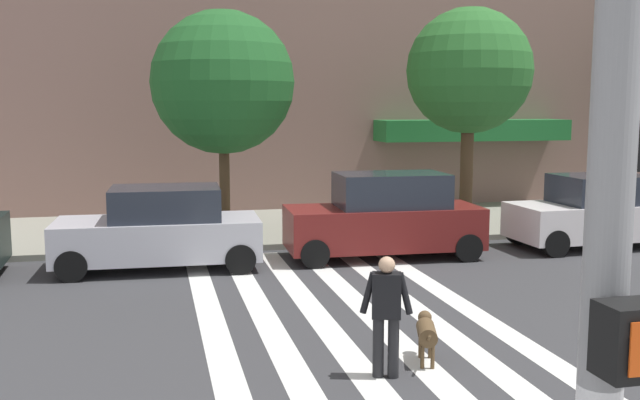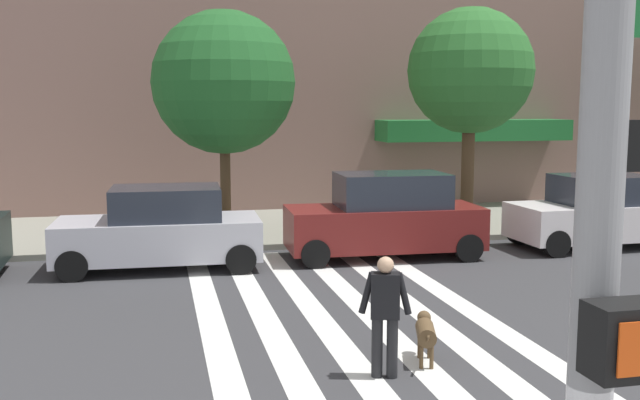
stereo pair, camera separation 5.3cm
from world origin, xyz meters
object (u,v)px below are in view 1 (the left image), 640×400
traffic_light_pole (624,128)px  street_tree_nearest (223,83)px  parked_car_fourth_in_line (596,212)px  dog_on_leash (426,332)px  pedestrian_dog_walker (386,310)px  parked_car_behind_first (160,230)px  street_tree_middle (469,72)px  parked_car_third_in_line (385,217)px

traffic_light_pole → street_tree_nearest: street_tree_nearest is taller
parked_car_fourth_in_line → dog_on_leash: parked_car_fourth_in_line is taller
parked_car_fourth_in_line → dog_on_leash: 9.99m
street_tree_nearest → dog_on_leash: street_tree_nearest is taller
parked_car_fourth_in_line → dog_on_leash: (-7.28, -6.83, -0.44)m
pedestrian_dog_walker → street_tree_nearest: bearing=96.5°
parked_car_behind_first → parked_car_fourth_in_line: (10.84, 0.00, 0.01)m
street_tree_nearest → pedestrian_dog_walker: 10.48m
parked_car_fourth_in_line → street_tree_middle: (-2.47, 2.45, 3.61)m
parked_car_behind_first → street_tree_nearest: size_ratio=0.76×
parked_car_third_in_line → pedestrian_dog_walker: size_ratio=2.82×
parked_car_behind_first → street_tree_nearest: 4.56m
parked_car_third_in_line → street_tree_nearest: 5.45m
street_tree_nearest → pedestrian_dog_walker: street_tree_nearest is taller
parked_car_fourth_in_line → street_tree_middle: bearing=135.3°
traffic_light_pole → parked_car_third_in_line: (3.60, 13.64, -2.56)m
street_tree_middle → pedestrian_dog_walker: street_tree_middle is taller
pedestrian_dog_walker → dog_on_leash: size_ratio=1.65×
parked_car_third_in_line → parked_car_fourth_in_line: size_ratio=1.07×
parked_car_third_in_line → street_tree_middle: street_tree_middle is taller
street_tree_nearest → dog_on_leash: (1.87, -9.49, -3.72)m
dog_on_leash → traffic_light_pole: bearing=-106.0°
parked_car_third_in_line → parked_car_fourth_in_line: bearing=0.0°
parked_car_third_in_line → dog_on_leash: bearing=-103.5°
parked_car_behind_first → street_tree_nearest: street_tree_nearest is taller
street_tree_middle → pedestrian_dog_walker: (-5.55, -9.69, -3.57)m
pedestrian_dog_walker → dog_on_leash: (0.74, 0.41, -0.48)m
dog_on_leash → parked_car_behind_first: bearing=117.5°
parked_car_fourth_in_line → parked_car_third_in_line: bearing=-180.0°
traffic_light_pole → street_tree_middle: bearing=67.2°
traffic_light_pole → pedestrian_dog_walker: bearing=79.2°
parked_car_behind_first → pedestrian_dog_walker: parked_car_behind_first is taller
parked_car_fourth_in_line → dog_on_leash: bearing=-136.8°
parked_car_behind_first → parked_car_fourth_in_line: bearing=0.0°
parked_car_third_in_line → street_tree_nearest: street_tree_nearest is taller
parked_car_behind_first → dog_on_leash: size_ratio=4.52×
traffic_light_pole → pedestrian_dog_walker: 7.01m
street_tree_nearest → parked_car_third_in_line: bearing=-37.2°
street_tree_middle → parked_car_third_in_line: bearing=-142.3°
traffic_light_pole → pedestrian_dog_walker: size_ratio=3.54×
pedestrian_dog_walker → traffic_light_pole: bearing=-100.8°
parked_car_behind_first → dog_on_leash: 7.71m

